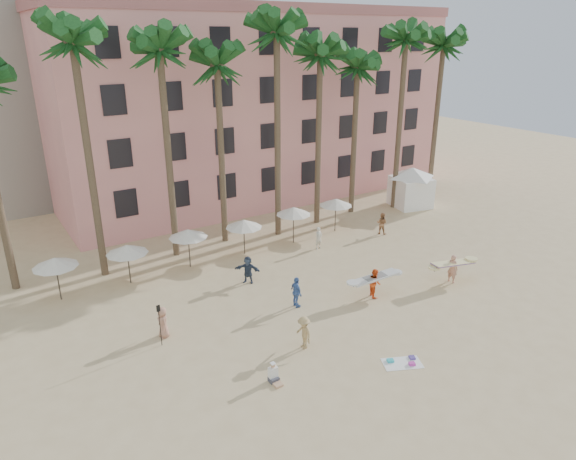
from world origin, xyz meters
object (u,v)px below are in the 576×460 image
(cabana, at_px, (411,184))
(carrier_white, at_px, (375,282))
(pink_hotel, at_px, (249,107))
(carrier_yellow, at_px, (453,267))

(cabana, height_order, carrier_white, cabana)
(carrier_white, bearing_deg, pink_hotel, 78.68)
(cabana, relative_size, carrier_yellow, 1.81)
(cabana, distance_m, carrier_yellow, 14.97)
(carrier_yellow, relative_size, carrier_white, 0.97)
(pink_hotel, height_order, carrier_white, pink_hotel)
(pink_hotel, relative_size, carrier_white, 11.37)
(cabana, bearing_deg, pink_hotel, 127.69)
(carrier_white, bearing_deg, carrier_yellow, -13.24)
(cabana, xyz_separation_m, carrier_yellow, (-8.75, -12.11, -1.05))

